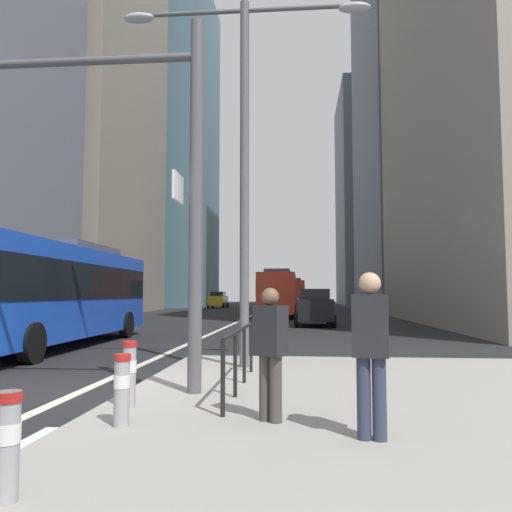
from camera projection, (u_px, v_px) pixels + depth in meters
name	position (u px, v px, depth m)	size (l,w,h in m)	color
ground_plane	(234.00, 324.00, 28.72)	(160.00, 160.00, 0.00)	black
median_island	(420.00, 405.00, 7.38)	(9.00, 10.00, 0.15)	gray
lane_centre_line	(251.00, 316.00, 38.65)	(0.20, 80.00, 0.01)	beige
office_tower_left_mid	(88.00, 37.00, 47.86)	(10.34, 18.29, 51.68)	gray
office_tower_left_far	(160.00, 142.00, 72.35)	(13.56, 22.02, 46.58)	slate
office_tower_right_mid	(419.00, 55.00, 56.38)	(12.45, 22.68, 56.22)	slate
office_tower_right_far	(384.00, 199.00, 80.51)	(13.95, 18.61, 33.39)	slate
city_bus_blue_oncoming	(54.00, 289.00, 16.11)	(2.93, 11.50, 3.40)	blue
city_bus_red_receding	(279.00, 292.00, 37.96)	(2.71, 11.06, 3.40)	red
city_bus_red_distant	(293.00, 292.00, 58.35)	(2.80, 10.62, 3.40)	red
car_oncoming_mid	(218.00, 300.00, 61.21)	(2.07, 4.37, 1.94)	gold
car_receding_near	(314.00, 307.00, 26.76)	(2.15, 4.20, 1.94)	black
car_receding_far	(286.00, 301.00, 47.81)	(2.09, 4.08, 1.94)	#232838
traffic_signal_gantry	(72.00, 146.00, 8.36)	(6.20, 0.65, 6.00)	#515156
street_lamp_post	(245.00, 128.00, 11.08)	(5.50, 0.32, 8.00)	#56565B
bollard_front	(7.00, 440.00, 3.78)	(0.20, 0.20, 0.81)	#99999E
bollard_left	(122.00, 386.00, 5.93)	(0.20, 0.20, 0.83)	#99999E
bollard_right	(129.00, 371.00, 6.90)	(0.20, 0.20, 0.89)	#99999E
pedestrian_railing	(240.00, 345.00, 8.24)	(0.06, 3.73, 0.98)	black
pedestrian_waiting	(371.00, 345.00, 5.43)	(0.42, 0.30, 1.77)	#2D334C
pedestrian_walking	(270.00, 347.00, 6.20)	(0.45, 0.41, 1.61)	#423D38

